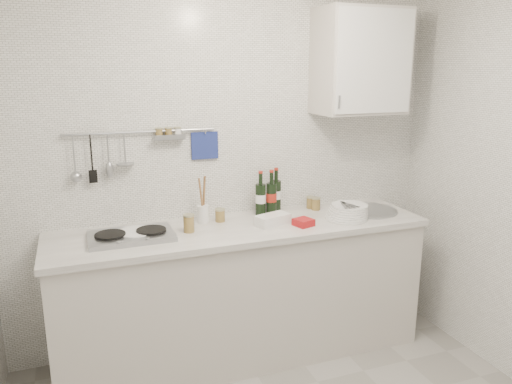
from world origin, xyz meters
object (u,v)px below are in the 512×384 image
plate_stack_sink (348,212)px  utensil_crock (203,212)px  wine_bottles (269,192)px  plate_stack_hob (135,234)px  wall_cabinet (361,62)px

plate_stack_sink → utensil_crock: 0.97m
wine_bottles → plate_stack_hob: bearing=-169.2°
wall_cabinet → wine_bottles: wall_cabinet is taller
plate_stack_hob → plate_stack_sink: size_ratio=0.79×
wall_cabinet → plate_stack_hob: size_ratio=2.93×
plate_stack_hob → wine_bottles: wine_bottles is taller
wall_cabinet → plate_stack_sink: wall_cabinet is taller
wine_bottles → utensil_crock: 0.49m
wall_cabinet → wine_bottles: size_ratio=2.26×
wall_cabinet → plate_stack_sink: (-0.17, -0.21, -0.98)m
plate_stack_sink → utensil_crock: (-0.94, 0.25, 0.03)m
wall_cabinet → utensil_crock: (-1.11, 0.04, -0.96)m
plate_stack_hob → plate_stack_sink: plate_stack_sink is taller
plate_stack_sink → wine_bottles: bearing=147.5°
plate_stack_hob → plate_stack_sink: bearing=-4.5°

